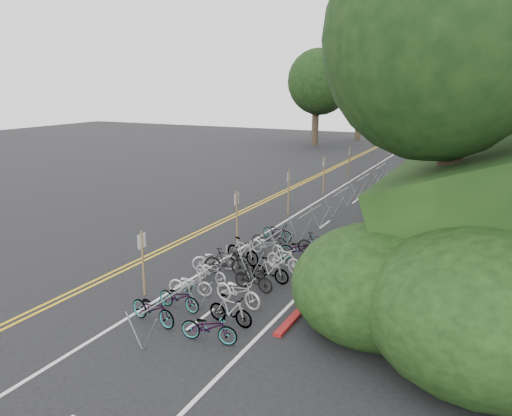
% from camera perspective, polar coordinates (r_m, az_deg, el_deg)
% --- Properties ---
extents(ground, '(120.00, 120.00, 0.00)m').
position_cam_1_polar(ground, '(19.18, -10.98, -8.09)').
color(ground, black).
rests_on(ground, ground).
extents(road_markings, '(7.47, 80.00, 0.01)m').
position_cam_1_polar(road_markings, '(27.19, 3.02, -1.18)').
color(road_markings, gold).
rests_on(road_markings, ground).
extents(red_curb, '(0.25, 28.00, 0.10)m').
position_cam_1_polar(red_curb, '(27.47, 14.37, -1.35)').
color(red_curb, maroon).
rests_on(red_curb, ground).
extents(tree_cluster, '(32.24, 53.87, 18.01)m').
position_cam_1_polar(tree_cluster, '(36.30, 25.79, 19.25)').
color(tree_cluster, '#2D2319').
rests_on(tree_cluster, ground).
extents(bike_rack_front, '(1.09, 3.02, 1.06)m').
position_cam_1_polar(bike_rack_front, '(15.31, -9.61, -10.71)').
color(bike_rack_front, gray).
rests_on(bike_rack_front, ground).
extents(bike_racks_rest, '(1.14, 23.00, 1.17)m').
position_cam_1_polar(bike_racks_rest, '(28.86, 9.66, 1.27)').
color(bike_racks_rest, gray).
rests_on(bike_racks_rest, ground).
extents(signpost_near, '(0.08, 0.40, 2.31)m').
position_cam_1_polar(signpost_near, '(17.57, -12.82, -5.66)').
color(signpost_near, brown).
rests_on(signpost_near, ground).
extents(signposts_rest, '(0.08, 18.40, 2.50)m').
position_cam_1_polar(signposts_rest, '(30.41, 5.92, 3.16)').
color(signposts_rest, brown).
rests_on(signposts_rest, ground).
extents(bike_front, '(1.42, 1.85, 0.93)m').
position_cam_1_polar(bike_front, '(19.68, -4.74, -5.83)').
color(bike_front, '#9E9EA3').
rests_on(bike_front, ground).
extents(bike_valet, '(3.23, 11.26, 1.08)m').
position_cam_1_polar(bike_valet, '(18.69, -1.21, -6.87)').
color(bike_valet, slate).
rests_on(bike_valet, ground).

